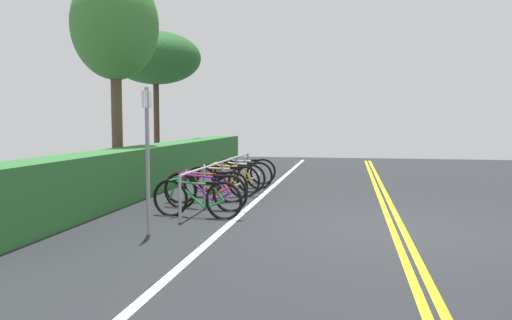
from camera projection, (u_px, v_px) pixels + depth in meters
The scene contains 16 objects.
ground_plane at pixel (397, 230), 8.12m from camera, with size 30.18×13.94×0.05m, color #232628.
centre_line_yellow_inner at pixel (402, 228), 8.10m from camera, with size 27.16×0.10×0.00m, color gold.
centre_line_yellow_outer at pixel (392, 228), 8.13m from camera, with size 27.16×0.10×0.00m, color gold.
bike_lane_stripe_white at pixel (232, 222), 8.60m from camera, with size 27.16×0.12×0.00m, color white.
bike_rack at pixel (222, 170), 11.32m from camera, with size 5.84×0.05×0.81m.
bicycle_0 at pixel (197, 199), 8.99m from camera, with size 0.46×1.71×0.71m.
bicycle_1 at pixel (205, 191), 9.79m from camera, with size 0.51×1.77×0.74m.
bicycle_2 at pixel (207, 187), 10.62m from camera, with size 0.57×1.70×0.71m.
bicycle_3 at pixel (222, 182), 11.33m from camera, with size 0.61×1.65×0.75m.
bicycle_4 at pixel (231, 178), 12.15m from camera, with size 0.46×1.67×0.73m.
bicycle_5 at pixel (241, 175), 12.93m from camera, with size 0.46×1.65×0.72m.
bicycle_6 at pixel (245, 171), 13.74m from camera, with size 0.49×1.65×0.72m.
sign_post_near at pixel (147, 146), 7.55m from camera, with size 0.36×0.06×2.19m.
hedge_backdrop at pixel (160, 166), 13.16m from camera, with size 14.79×0.86×1.08m, color #2D6B30.
tree_mid at pixel (115, 27), 12.44m from camera, with size 2.11×2.11×5.35m.
tree_far_right at pixel (156, 58), 18.23m from camera, with size 3.23×3.23×4.85m.
Camera 1 is at (-8.28, 0.77, 1.71)m, focal length 35.93 mm.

